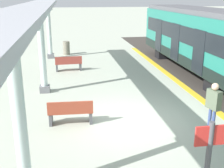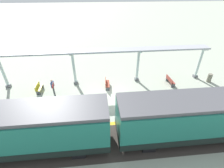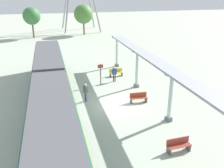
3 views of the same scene
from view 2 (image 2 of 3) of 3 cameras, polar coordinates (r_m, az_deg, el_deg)
ground_plane at (r=16.15m, az=-1.15°, el=-5.04°), size 176.00×176.00×0.00m
tactile_edge_strip at (r=13.61m, az=0.08°, el=-13.68°), size 0.35×26.96×0.01m
trackbed at (r=12.45m, az=0.96°, el=-19.54°), size 3.20×38.96×0.01m
train_near_carriage at (r=12.97m, az=28.06°, el=-10.26°), size 2.65×11.35×3.48m
train_far_carriage at (r=12.17m, az=-29.79°, el=-14.01°), size 2.65×11.35×3.48m
canopy_pillar_nearest at (r=21.25m, az=28.24°, el=6.48°), size 1.10×0.44×3.70m
canopy_pillar_second at (r=18.33m, az=9.00°, el=6.31°), size 1.10×0.44×3.70m
canopy_pillar_third at (r=17.95m, az=-13.18°, el=5.25°), size 1.10×0.44×3.70m
canopy_pillar_fourth at (r=20.27m, az=-33.93°, el=3.54°), size 1.10×0.44×3.70m
canopy_beam at (r=17.04m, az=-2.24°, el=11.64°), size 1.20×22.19×0.16m
bench_near_end at (r=17.58m, az=-1.88°, el=0.15°), size 1.52×0.52×0.86m
bench_mid_platform at (r=18.59m, az=-24.29°, el=-1.08°), size 1.51×0.47×0.86m
bench_far_end at (r=19.22m, az=19.66°, el=1.13°), size 1.52×0.51×0.86m
trash_bin at (r=21.60m, az=30.99°, el=1.84°), size 0.48×0.48×0.97m
platform_info_sign at (r=15.70m, az=-19.58°, el=-2.45°), size 0.56×0.10×2.20m
passenger_waiting_near_edge at (r=13.68m, az=-6.24°, el=-7.75°), size 0.32×0.51×1.65m
passenger_by_the_benches at (r=17.28m, az=-20.12°, el=-0.36°), size 0.48×0.22×1.64m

